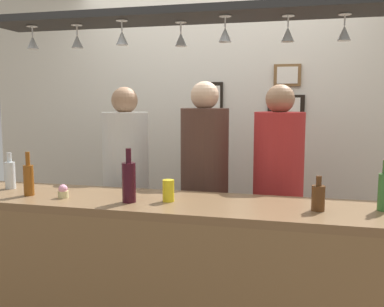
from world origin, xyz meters
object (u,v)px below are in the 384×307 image
at_px(bottle_beer_brown_stubby, 318,197).
at_px(person_left_white_patterned_shirt, 126,175).
at_px(person_right_red_shirt, 278,181).
at_px(bottle_beer_green_import, 384,191).
at_px(picture_frame_upper_small, 287,75).
at_px(cupcake, 63,192).
at_px(picture_frame_crest, 212,97).
at_px(person_middle_brown_shirt, 204,176).
at_px(bottle_soda_clear, 10,174).
at_px(drink_can, 168,191).
at_px(bottle_beer_amber_tall, 29,179).
at_px(picture_frame_lower_pair, 286,106).
at_px(bottle_wine_dark_red, 129,181).

bearing_deg(bottle_beer_brown_stubby, person_left_white_patterned_shirt, 152.14).
height_order(person_right_red_shirt, bottle_beer_green_import, person_right_red_shirt).
relative_size(person_left_white_patterned_shirt, picture_frame_upper_small, 7.47).
bearing_deg(cupcake, picture_frame_crest, 68.92).
distance_m(person_middle_brown_shirt, bottle_soda_clear, 1.29).
xyz_separation_m(bottle_beer_brown_stubby, cupcake, (-1.42, -0.06, -0.03)).
distance_m(bottle_beer_brown_stubby, drink_can, 0.80).
distance_m(person_right_red_shirt, bottle_soda_clear, 1.76).
bearing_deg(bottle_beer_amber_tall, person_left_white_patterned_shirt, 68.81).
xyz_separation_m(drink_can, picture_frame_upper_small, (0.59, 1.43, 0.70)).
bearing_deg(person_left_white_patterned_shirt, bottle_soda_clear, -130.57).
bearing_deg(bottle_soda_clear, person_right_red_shirt, 20.59).
bearing_deg(picture_frame_lower_pair, bottle_beer_brown_stubby, -81.34).
height_order(person_middle_brown_shirt, person_right_red_shirt, person_middle_brown_shirt).
relative_size(cupcake, picture_frame_crest, 0.30).
distance_m(person_middle_brown_shirt, picture_frame_crest, 0.92).
bearing_deg(picture_frame_crest, person_left_white_patterned_shirt, -125.27).
xyz_separation_m(person_right_red_shirt, drink_can, (-0.56, -0.71, 0.05)).
xyz_separation_m(person_left_white_patterned_shirt, bottle_beer_amber_tall, (-0.30, -0.76, 0.10)).
height_order(person_left_white_patterned_shirt, bottle_wine_dark_red, person_left_white_patterned_shirt).
distance_m(bottle_soda_clear, picture_frame_lower_pair, 2.17).
bearing_deg(bottle_beer_green_import, picture_frame_upper_small, 111.72).
bearing_deg(bottle_beer_green_import, bottle_beer_brown_stubby, -165.56).
bearing_deg(person_right_red_shirt, person_left_white_patterned_shirt, 180.00).
bearing_deg(drink_can, bottle_beer_brown_stubby, -0.52).
xyz_separation_m(bottle_soda_clear, cupcake, (0.46, -0.15, -0.06)).
xyz_separation_m(bottle_beer_brown_stubby, picture_frame_crest, (-0.84, 1.43, 0.51)).
distance_m(person_left_white_patterned_shirt, bottle_beer_brown_stubby, 1.53).
distance_m(cupcake, picture_frame_crest, 1.69).
xyz_separation_m(person_middle_brown_shirt, picture_frame_crest, (-0.09, 0.72, 0.56)).
relative_size(person_left_white_patterned_shirt, bottle_soda_clear, 7.14).
relative_size(bottle_beer_brown_stubby, cupcake, 2.31).
distance_m(bottle_wine_dark_red, drink_can, 0.22).
distance_m(person_left_white_patterned_shirt, person_middle_brown_shirt, 0.60).
relative_size(cupcake, picture_frame_lower_pair, 0.26).
height_order(person_left_white_patterned_shirt, person_right_red_shirt, person_right_red_shirt).
height_order(drink_can, picture_frame_crest, picture_frame_crest).
relative_size(bottle_wine_dark_red, drink_can, 2.46).
bearing_deg(picture_frame_lower_pair, person_left_white_patterned_shirt, -147.56).
bearing_deg(bottle_soda_clear, bottle_beer_green_import, -0.33).
bearing_deg(bottle_wine_dark_red, picture_frame_lower_pair, 62.22).
bearing_deg(bottle_wine_dark_red, cupcake, 179.34).
distance_m(bottle_beer_amber_tall, picture_frame_crest, 1.75).
relative_size(person_right_red_shirt, bottle_beer_brown_stubby, 9.18).
relative_size(bottle_beer_green_import, picture_frame_crest, 1.00).
height_order(bottle_beer_green_import, picture_frame_lower_pair, picture_frame_lower_pair).
distance_m(person_left_white_patterned_shirt, person_right_red_shirt, 1.12).
bearing_deg(bottle_beer_brown_stubby, bottle_wine_dark_red, -176.52).
xyz_separation_m(person_right_red_shirt, picture_frame_crest, (-0.61, 0.72, 0.58)).
relative_size(person_left_white_patterned_shirt, bottle_wine_dark_red, 5.48).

